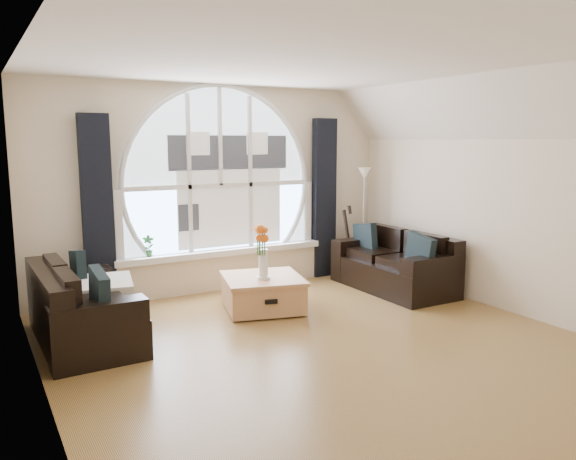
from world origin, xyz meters
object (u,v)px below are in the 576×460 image
Objects in this scene: vase_flowers at (263,246)px; potted_plant at (148,246)px; sofa_right at (393,260)px; coffee_chest at (263,291)px; guitar at (344,241)px; floor_lamp at (363,222)px; sofa_left at (84,302)px.

potted_plant is (-0.99, 1.20, -0.10)m from vase_flowers.
potted_plant is at bearing 159.10° from sofa_right.
sofa_right is 1.90× the size of coffee_chest.
sofa_right is 3.21m from potted_plant.
vase_flowers is at bearing -178.49° from sofa_right.
guitar is at bearing 97.95° from sofa_right.
vase_flowers is at bearing -157.46° from floor_lamp.
sofa_right is at bearing -98.68° from floor_lamp.
vase_flowers is (1.99, -0.04, 0.39)m from sofa_left.
vase_flowers reaches higher than potted_plant.
coffee_chest is at bearing -167.78° from guitar.
sofa_left is 2.41× the size of vase_flowers.
vase_flowers is (-0.04, -0.10, 0.57)m from coffee_chest.
sofa_right is 1.07× the size of floor_lamp.
potted_plant is at bearing 174.08° from floor_lamp.
sofa_right is at bearing 1.16° from vase_flowers.
guitar is 3.88× the size of potted_plant.
sofa_left is 3.97m from sofa_right.
vase_flowers is at bearing -50.29° from potted_plant.
sofa_right is at bearing 13.32° from coffee_chest.
vase_flowers is 1.56m from potted_plant.
coffee_chest is 1.58m from potted_plant.
sofa_left is 1.59× the size of guitar.
floor_lamp reaches higher than sofa_right.
floor_lamp is at bearing 35.63° from coffee_chest.
sofa_right is 1.95m from coffee_chest.
floor_lamp is (4.09, 0.84, 0.40)m from sofa_left.
guitar is at bearing 12.64° from sofa_left.
floor_lamp is 0.39m from guitar.
vase_flowers is at bearing -97.25° from coffee_chest.
vase_flowers is (-1.98, -0.04, 0.39)m from sofa_right.
sofa_right reaches higher than sofa_left.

